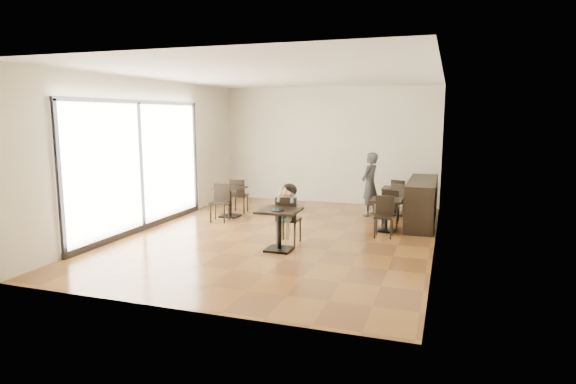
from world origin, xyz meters
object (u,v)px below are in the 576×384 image
at_px(chair_left_a, 239,196).
at_px(chair_back_a, 400,195).
at_px(chair_left_b, 220,203).
at_px(adult_patron, 370,184).
at_px(chair_mid_b, 384,217).
at_px(cafe_table_back, 395,201).
at_px(chair_mid_a, 390,207).
at_px(cafe_table_left, 230,202).
at_px(child_table, 279,230).
at_px(chair_back_b, 395,202).
at_px(child, 289,214).
at_px(cafe_table_mid, 386,215).
at_px(child_chair, 289,220).

height_order(chair_left_a, chair_back_a, chair_left_a).
bearing_deg(chair_left_b, adult_patron, 21.87).
height_order(adult_patron, chair_mid_b, adult_patron).
xyz_separation_m(cafe_table_back, chair_mid_a, (0.02, -1.22, 0.07)).
bearing_deg(cafe_table_left, cafe_table_back, 21.93).
height_order(child_table, adult_patron, adult_patron).
distance_m(chair_left_b, chair_back_b, 4.11).
distance_m(adult_patron, chair_mid_a, 1.16).
bearing_deg(child, cafe_table_back, 63.85).
xyz_separation_m(child_table, chair_mid_b, (1.67, 1.58, 0.03)).
relative_size(child, cafe_table_mid, 1.68).
relative_size(cafe_table_mid, chair_mid_b, 0.83).
xyz_separation_m(cafe_table_back, chair_left_b, (-3.76, -2.06, 0.09)).
bearing_deg(child_table, child, 90.00).
bearing_deg(chair_mid_a, cafe_table_mid, 86.06).
bearing_deg(cafe_table_left, chair_back_a, 28.41).
relative_size(chair_left_a, chair_left_b, 1.00).
height_order(cafe_table_back, chair_left_b, chair_left_b).
relative_size(cafe_table_left, cafe_table_back, 1.06).
bearing_deg(chair_left_b, cafe_table_back, 21.52).
relative_size(chair_left_a, chair_back_b, 1.06).
distance_m(adult_patron, chair_mid_b, 2.14).
distance_m(adult_patron, chair_back_b, 0.79).
bearing_deg(chair_left_a, chair_left_b, 82.75).
height_order(cafe_table_back, chair_mid_b, chair_mid_b).
bearing_deg(chair_left_a, cafe_table_left, 82.75).
bearing_deg(cafe_table_left, adult_patron, 20.98).
relative_size(child_table, cafe_table_mid, 1.11).
bearing_deg(child, cafe_table_left, 138.96).
bearing_deg(cafe_table_left, chair_mid_b, -12.08).
bearing_deg(chair_back_b, chair_mid_a, -75.74).
height_order(chair_mid_a, chair_back_b, chair_mid_a).
height_order(cafe_table_left, chair_mid_a, chair_mid_a).
bearing_deg(child, cafe_table_mid, 43.90).
distance_m(chair_mid_b, chair_left_b, 3.79).
bearing_deg(cafe_table_back, child_chair, -116.15).
bearing_deg(chair_mid_b, cafe_table_mid, 90.76).
xyz_separation_m(child, cafe_table_left, (-2.11, 1.84, -0.21)).
xyz_separation_m(cafe_table_mid, chair_left_b, (-3.76, -0.29, 0.09)).
bearing_deg(chair_back_a, child_chair, 83.94).
relative_size(child, chair_left_b, 1.33).
bearing_deg(adult_patron, chair_mid_b, 34.35).
distance_m(child_chair, chair_mid_b, 1.96).
distance_m(child_chair, chair_back_b, 3.28).
height_order(chair_mid_a, chair_left_a, chair_left_a).
bearing_deg(child_chair, adult_patron, -109.03).
height_order(child_table, chair_left_a, chair_left_a).
xyz_separation_m(child_chair, adult_patron, (1.05, 3.05, 0.32)).
xyz_separation_m(chair_left_b, chair_back_b, (3.82, 1.51, -0.03)).
bearing_deg(child, adult_patron, 70.97).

